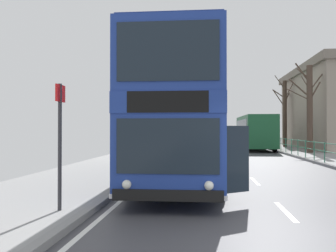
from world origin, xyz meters
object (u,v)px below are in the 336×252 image
Objects in this scene: background_bus_far_lane at (255,132)px; bus_stop_sign_near at (60,132)px; double_decker_bus_main at (182,117)px; bare_tree_far_01 at (309,107)px; bare_tree_far_00 at (285,112)px.

background_bus_far_lane reaches higher than bus_stop_sign_near.
bus_stop_sign_near is (-2.21, -5.97, -0.54)m from double_decker_bus_main.
bus_stop_sign_near is at bearing -110.28° from double_decker_bus_main.
bare_tree_far_01 is at bearing 61.86° from bus_stop_sign_near.
background_bus_far_lane is at bearing 74.64° from double_decker_bus_main.
double_decker_bus_main is at bearing 69.72° from bus_stop_sign_near.
double_decker_bus_main reaches higher than background_bus_far_lane.
background_bus_far_lane is at bearing 119.60° from bare_tree_far_01.
bus_stop_sign_near is at bearing -118.14° from bare_tree_far_01.
bare_tree_far_01 is (10.91, 20.41, 1.79)m from bus_stop_sign_near.
bus_stop_sign_near is at bearing -106.52° from background_bus_far_lane.
bare_tree_far_00 is (9.10, 24.35, 1.42)m from double_decker_bus_main.
double_decker_bus_main is 1.28× the size of background_bus_far_lane.
bare_tree_far_01 is (8.71, 14.44, 1.26)m from double_decker_bus_main.
double_decker_bus_main is 26.03m from bare_tree_far_00.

